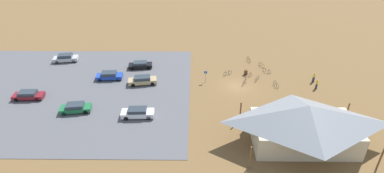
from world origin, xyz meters
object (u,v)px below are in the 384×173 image
(car_blue_aisle_side, at_px, (109,76))
(car_maroon_second_row, at_px, (28,95))
(trash_bin, at_px, (246,72))
(lot_sign, at_px, (206,75))
(car_green_inner_stall, at_px, (76,108))
(car_tan_front_row, at_px, (142,80))
(bicycle_orange_edge_south, at_px, (249,60))
(bicycle_teal_near_porch, at_px, (276,84))
(car_white_end_stall, at_px, (138,113))
(bicycle_purple_back_row, at_px, (244,82))
(bicycle_white_lone_east, at_px, (257,79))
(car_silver_back_corner, at_px, (66,58))
(bicycle_silver_mid_cluster, at_px, (267,71))
(car_black_mid_lot, at_px, (140,65))
(bicycle_yellow_yard_right, at_px, (261,65))
(visitor_at_bikes, at_px, (317,84))
(bicycle_blue_trailside, at_px, (228,73))
(bicycle_red_near_sign, at_px, (248,75))
(visitor_near_lot, at_px, (314,77))
(bike_pavilion, at_px, (306,123))

(car_blue_aisle_side, bearing_deg, car_maroon_second_row, 30.32)
(trash_bin, relative_size, lot_sign, 0.41)
(car_green_inner_stall, bearing_deg, car_tan_front_row, -136.12)
(bicycle_orange_edge_south, bearing_deg, car_blue_aisle_side, 16.28)
(bicycle_teal_near_porch, distance_m, car_white_end_stall, 23.28)
(trash_bin, bearing_deg, bicycle_orange_edge_south, -103.80)
(bicycle_purple_back_row, distance_m, bicycle_white_lone_east, 2.73)
(bicycle_orange_edge_south, height_order, bicycle_white_lone_east, bicycle_white_lone_east)
(car_silver_back_corner, relative_size, car_white_end_stall, 1.01)
(bicycle_silver_mid_cluster, xyz_separation_m, car_black_mid_lot, (23.03, -1.61, 0.32))
(bicycle_yellow_yard_right, bearing_deg, bicycle_purple_back_row, 58.43)
(bicycle_yellow_yard_right, bearing_deg, car_silver_back_corner, -2.92)
(car_black_mid_lot, xyz_separation_m, car_tan_front_row, (-1.28, 5.93, 0.08))
(car_green_inner_stall, relative_size, visitor_at_bikes, 2.63)
(trash_bin, relative_size, car_silver_back_corner, 0.19)
(bicycle_orange_edge_south, xyz_separation_m, car_white_end_stall, (18.47, 18.42, 0.38))
(bicycle_yellow_yard_right, bearing_deg, trash_bin, 42.94)
(bicycle_blue_trailside, relative_size, car_blue_aisle_side, 0.34)
(lot_sign, relative_size, bicycle_yellow_yard_right, 1.51)
(car_black_mid_lot, bearing_deg, car_tan_front_row, 102.21)
(bicycle_purple_back_row, distance_m, car_blue_aisle_side, 23.17)
(car_maroon_second_row, distance_m, car_blue_aisle_side, 12.78)
(bicycle_red_near_sign, xyz_separation_m, visitor_at_bikes, (-10.60, 3.93, 0.56))
(bicycle_red_near_sign, xyz_separation_m, car_white_end_stall, (17.43, 12.13, 0.39))
(bicycle_yellow_yard_right, xyz_separation_m, car_black_mid_lot, (22.51, 0.79, 0.32))
(bicycle_blue_trailside, xyz_separation_m, visitor_near_lot, (-14.42, 2.31, 0.55))
(lot_sign, bearing_deg, car_white_end_stall, 45.82)
(bicycle_blue_trailside, height_order, car_blue_aisle_side, car_blue_aisle_side)
(bicycle_purple_back_row, xyz_separation_m, visitor_at_bikes, (-11.63, 1.23, 0.51))
(car_white_end_stall, bearing_deg, bicycle_blue_trailside, -137.36)
(bicycle_red_near_sign, bearing_deg, car_blue_aisle_side, 2.52)
(bicycle_red_near_sign, relative_size, visitor_near_lot, 0.85)
(bicycle_orange_edge_south, xyz_separation_m, bicycle_white_lone_east, (-0.30, 7.65, 0.01))
(lot_sign, relative_size, bicycle_red_near_sign, 1.46)
(bicycle_teal_near_porch, distance_m, visitor_near_lot, 6.98)
(bike_pavilion, bearing_deg, visitor_near_lot, -112.94)
(car_white_end_stall, bearing_deg, trash_bin, -142.84)
(bicycle_yellow_yard_right, distance_m, bicycle_purple_back_row, 7.86)
(visitor_near_lot, bearing_deg, car_blue_aisle_side, -0.96)
(bicycle_purple_back_row, relative_size, car_blue_aisle_side, 0.34)
(bicycle_red_near_sign, distance_m, car_tan_front_row, 18.35)
(bicycle_purple_back_row, distance_m, car_maroon_second_row, 34.48)
(bike_pavilion, xyz_separation_m, bicycle_white_lone_east, (2.85, -16.10, -2.81))
(car_tan_front_row, height_order, car_maroon_second_row, car_tan_front_row)
(bike_pavilion, bearing_deg, car_black_mid_lot, -41.18)
(bicycle_purple_back_row, bearing_deg, bicycle_yellow_yard_right, -121.57)
(lot_sign, xyz_separation_m, bicycle_red_near_sign, (-7.56, -1.97, -1.06))
(car_black_mid_lot, height_order, car_tan_front_row, car_tan_front_row)
(car_tan_front_row, xyz_separation_m, car_blue_aisle_side, (6.00, -1.67, -0.04))
(bicycle_red_near_sign, bearing_deg, visitor_near_lot, 171.38)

